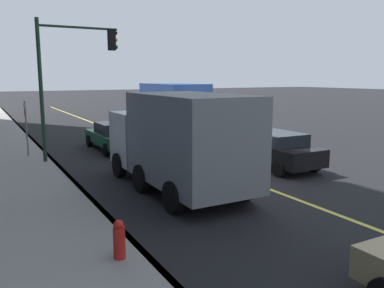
{
  "coord_description": "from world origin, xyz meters",
  "views": [
    {
      "loc": [
        -11.67,
        8.37,
        3.68
      ],
      "look_at": [
        -2.19,
        3.15,
        1.84
      ],
      "focal_mm": 37.11,
      "sensor_mm": 36.0,
      "label": 1
    }
  ],
  "objects_px": {
    "street_sign_post": "(26,125)",
    "fire_hydrant": "(119,243)",
    "car_green": "(115,136)",
    "traffic_light_mast": "(70,67)",
    "truck_blue": "(180,110)",
    "truck_gray": "(179,140)",
    "car_black": "(274,149)"
  },
  "relations": [
    {
      "from": "street_sign_post",
      "to": "fire_hydrant",
      "type": "distance_m",
      "value": 11.87
    },
    {
      "from": "car_green",
      "to": "fire_hydrant",
      "type": "bearing_deg",
      "value": 162.42
    },
    {
      "from": "street_sign_post",
      "to": "car_green",
      "type": "bearing_deg",
      "value": -83.44
    },
    {
      "from": "traffic_light_mast",
      "to": "truck_blue",
      "type": "bearing_deg",
      "value": -62.97
    },
    {
      "from": "car_green",
      "to": "truck_blue",
      "type": "relative_size",
      "value": 0.65
    },
    {
      "from": "truck_blue",
      "to": "street_sign_post",
      "type": "height_order",
      "value": "truck_blue"
    },
    {
      "from": "street_sign_post",
      "to": "fire_hydrant",
      "type": "bearing_deg",
      "value": -178.52
    },
    {
      "from": "truck_gray",
      "to": "truck_blue",
      "type": "distance_m",
      "value": 10.93
    },
    {
      "from": "truck_gray",
      "to": "truck_blue",
      "type": "xyz_separation_m",
      "value": [
        9.72,
        -4.99,
        0.04
      ]
    },
    {
      "from": "car_green",
      "to": "street_sign_post",
      "type": "bearing_deg",
      "value": 96.56
    },
    {
      "from": "car_black",
      "to": "truck_blue",
      "type": "bearing_deg",
      "value": -0.55
    },
    {
      "from": "street_sign_post",
      "to": "traffic_light_mast",
      "type": "bearing_deg",
      "value": -131.26
    },
    {
      "from": "truck_blue",
      "to": "fire_hydrant",
      "type": "distance_m",
      "value": 16.3
    },
    {
      "from": "truck_gray",
      "to": "street_sign_post",
      "type": "relative_size",
      "value": 2.52
    },
    {
      "from": "car_black",
      "to": "truck_gray",
      "type": "xyz_separation_m",
      "value": [
        -1.11,
        4.91,
        0.91
      ]
    },
    {
      "from": "fire_hydrant",
      "to": "street_sign_post",
      "type": "bearing_deg",
      "value": 1.48
    },
    {
      "from": "car_green",
      "to": "truck_gray",
      "type": "relative_size",
      "value": 0.7
    },
    {
      "from": "traffic_light_mast",
      "to": "fire_hydrant",
      "type": "distance_m",
      "value": 11.01
    },
    {
      "from": "car_green",
      "to": "traffic_light_mast",
      "type": "bearing_deg",
      "value": 128.99
    },
    {
      "from": "car_green",
      "to": "truck_blue",
      "type": "height_order",
      "value": "truck_blue"
    },
    {
      "from": "traffic_light_mast",
      "to": "truck_gray",
      "type": "bearing_deg",
      "value": -161.71
    },
    {
      "from": "traffic_light_mast",
      "to": "street_sign_post",
      "type": "bearing_deg",
      "value": 48.74
    },
    {
      "from": "car_green",
      "to": "street_sign_post",
      "type": "relative_size",
      "value": 1.76
    },
    {
      "from": "car_black",
      "to": "fire_hydrant",
      "type": "height_order",
      "value": "car_black"
    },
    {
      "from": "truck_gray",
      "to": "fire_hydrant",
      "type": "distance_m",
      "value": 5.54
    },
    {
      "from": "fire_hydrant",
      "to": "car_black",
      "type": "bearing_deg",
      "value": -57.79
    },
    {
      "from": "car_black",
      "to": "traffic_light_mast",
      "type": "relative_size",
      "value": 0.71
    },
    {
      "from": "car_green",
      "to": "traffic_light_mast",
      "type": "relative_size",
      "value": 0.77
    },
    {
      "from": "car_black",
      "to": "truck_blue",
      "type": "height_order",
      "value": "truck_blue"
    },
    {
      "from": "car_green",
      "to": "truck_gray",
      "type": "distance_m",
      "value": 8.21
    },
    {
      "from": "traffic_light_mast",
      "to": "street_sign_post",
      "type": "relative_size",
      "value": 2.29
    },
    {
      "from": "truck_blue",
      "to": "street_sign_post",
      "type": "bearing_deg",
      "value": 103.27
    }
  ]
}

